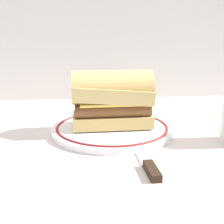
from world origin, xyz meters
name	(u,v)px	position (x,y,z in m)	size (l,w,h in m)	color
ground_plane	(122,132)	(0.00, 0.00, 0.00)	(1.50, 1.50, 0.00)	beige
wall_back	(107,8)	(0.00, 0.37, 0.30)	(1.50, 0.02, 0.60)	silver
plate	(112,128)	(-0.02, 0.01, 0.01)	(0.27, 0.27, 0.01)	white
sausage_sandwich	(112,98)	(-0.02, 0.01, 0.08)	(0.17, 0.09, 0.12)	tan
butter_knife	(146,161)	(0.02, -0.16, 0.00)	(0.02, 0.16, 0.01)	silver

